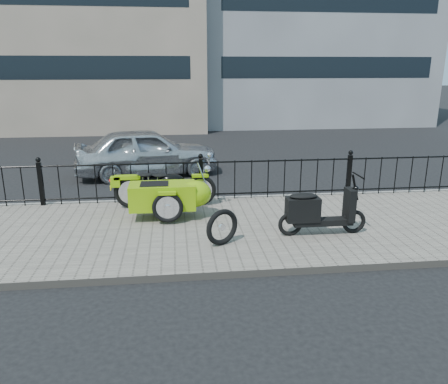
{
  "coord_description": "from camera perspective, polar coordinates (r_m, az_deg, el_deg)",
  "views": [
    {
      "loc": [
        -0.58,
        -8.29,
        3.09
      ],
      "look_at": [
        0.37,
        -0.1,
        0.69
      ],
      "focal_mm": 35.0,
      "sensor_mm": 36.0,
      "label": 1
    }
  ],
  "objects": [
    {
      "name": "scooter",
      "position": [
        8.04,
        12.04,
        -2.56
      ],
      "size": [
        1.64,
        0.48,
        1.11
      ],
      "color": "black",
      "rests_on": "sidewalk"
    },
    {
      "name": "building_tan",
      "position": [
        25.06,
        -20.58,
        21.91
      ],
      "size": [
        14.0,
        8.01,
        12.0
      ],
      "color": "gray",
      "rests_on": "ground"
    },
    {
      "name": "motorcycle_sidecar",
      "position": [
        8.91,
        -6.88,
        -0.17
      ],
      "size": [
        2.28,
        1.48,
        0.98
      ],
      "color": "black",
      "rests_on": "sidewalk"
    },
    {
      "name": "sidewalk",
      "position": [
        8.38,
        -2.19,
        -4.99
      ],
      "size": [
        30.0,
        3.8,
        0.12
      ],
      "primitive_type": "cube",
      "color": "#696259",
      "rests_on": "ground"
    },
    {
      "name": "curb",
      "position": [
        10.21,
        -3.04,
        -1.08
      ],
      "size": [
        30.0,
        0.1,
        0.12
      ],
      "primitive_type": "cube",
      "color": "gray",
      "rests_on": "ground"
    },
    {
      "name": "sedan_car",
      "position": [
        12.87,
        -10.05,
        5.2
      ],
      "size": [
        4.28,
        2.35,
        1.38
      ],
      "primitive_type": "imported",
      "rotation": [
        0.0,
        0.0,
        1.76
      ],
      "color": "#BABDC2",
      "rests_on": "ground"
    },
    {
      "name": "ground",
      "position": [
        8.87,
        -2.44,
        -4.19
      ],
      "size": [
        120.0,
        120.0,
        0.0
      ],
      "primitive_type": "plane",
      "color": "black",
      "rests_on": "ground"
    },
    {
      "name": "spare_tire",
      "position": [
        7.45,
        -0.25,
        -4.62
      ],
      "size": [
        0.6,
        0.4,
        0.64
      ],
      "primitive_type": "torus",
      "rotation": [
        1.57,
        0.0,
        0.52
      ],
      "color": "black",
      "rests_on": "sidewalk"
    },
    {
      "name": "iron_fence",
      "position": [
        9.93,
        -3.03,
        1.59
      ],
      "size": [
        14.11,
        0.11,
        1.08
      ],
      "color": "black",
      "rests_on": "sidewalk"
    }
  ]
}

